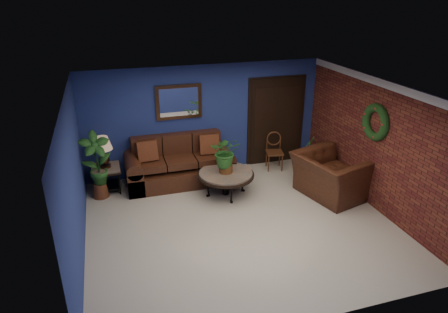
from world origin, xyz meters
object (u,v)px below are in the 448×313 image
object	(u,v)px
armchair	(331,176)
coffee_table	(226,175)
side_chair	(274,148)
end_table	(106,173)
table_lamp	(103,148)
sofa	(179,166)

from	to	relation	value
armchair	coffee_table	bearing A→B (deg)	57.15
side_chair	end_table	bearing A→B (deg)	-165.91
coffee_table	side_chair	bearing A→B (deg)	32.14
table_lamp	armchair	xyz separation A→B (m)	(4.45, -1.56, -0.53)
table_lamp	sofa	bearing A→B (deg)	1.39
sofa	table_lamp	xyz separation A→B (m)	(-1.57, -0.04, 0.64)
sofa	table_lamp	distance (m)	1.69
coffee_table	side_chair	xyz separation A→B (m)	(1.50, 0.94, 0.05)
coffee_table	armchair	distance (m)	2.18
sofa	armchair	size ratio (longest dim) A/B	1.69
coffee_table	sofa	bearing A→B (deg)	131.51
sofa	coffee_table	size ratio (longest dim) A/B	1.98
end_table	side_chair	world-z (taller)	side_chair
coffee_table	table_lamp	bearing A→B (deg)	159.70
coffee_table	armchair	world-z (taller)	armchair
sofa	armchair	distance (m)	3.30
end_table	table_lamp	distance (m)	0.55
coffee_table	end_table	xyz separation A→B (m)	(-2.38, 0.88, -0.02)
sofa	end_table	bearing A→B (deg)	-178.61
sofa	end_table	world-z (taller)	sofa
sofa	table_lamp	bearing A→B (deg)	-178.61
coffee_table	armchair	size ratio (longest dim) A/B	0.86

